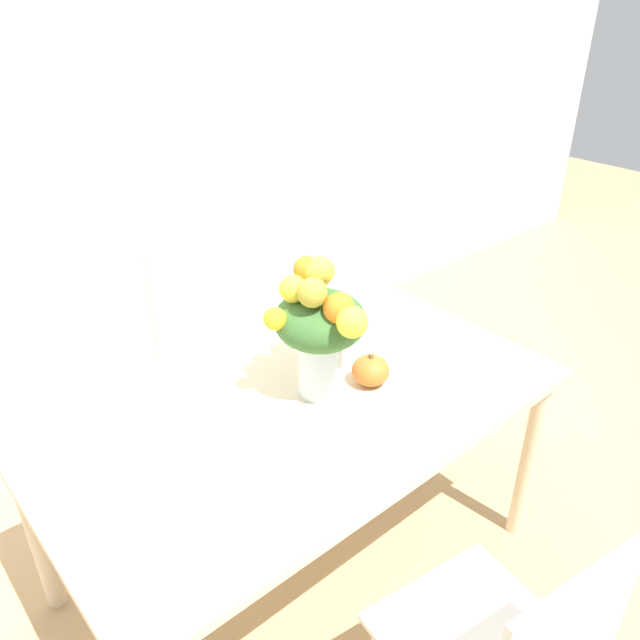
% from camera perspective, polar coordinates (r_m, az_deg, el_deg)
% --- Properties ---
extents(ground_plane, '(12.00, 12.00, 0.00)m').
position_cam_1_polar(ground_plane, '(2.45, -1.86, -21.28)').
color(ground_plane, tan).
extents(wall_back, '(8.00, 0.06, 2.70)m').
position_cam_1_polar(wall_back, '(2.84, -21.08, 16.46)').
color(wall_back, silver).
rests_on(wall_back, ground_plane).
extents(dining_table, '(1.58, 0.96, 0.74)m').
position_cam_1_polar(dining_table, '(1.99, -2.16, -9.12)').
color(dining_table, beige).
rests_on(dining_table, ground_plane).
extents(flower_vase, '(0.31, 0.34, 0.44)m').
position_cam_1_polar(flower_vase, '(1.83, -0.04, -0.32)').
color(flower_vase, silver).
rests_on(flower_vase, dining_table).
extents(pumpkin, '(0.12, 0.12, 0.11)m').
position_cam_1_polar(pumpkin, '(1.98, 4.65, -4.61)').
color(pumpkin, orange).
rests_on(pumpkin, dining_table).
extents(dining_chair_near_window, '(0.43, 0.43, 0.91)m').
position_cam_1_polar(dining_chair_near_window, '(2.72, -9.70, -2.43)').
color(dining_chair_near_window, white).
rests_on(dining_chair_near_window, ground_plane).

